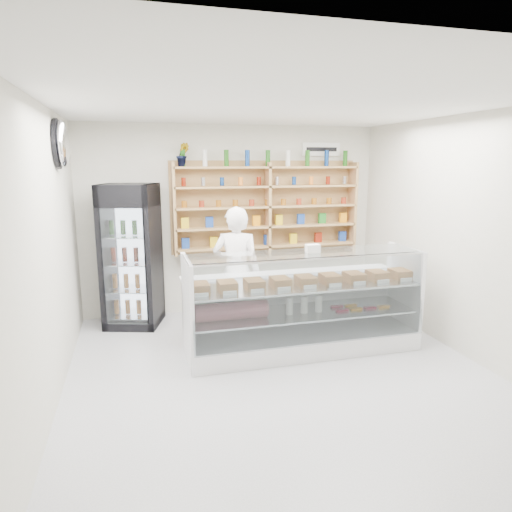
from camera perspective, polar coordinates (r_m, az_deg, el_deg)
name	(u,v)px	position (r m, az deg, el deg)	size (l,w,h in m)	color
room	(286,249)	(4.59, 3.79, 0.89)	(5.00, 5.00, 5.00)	silver
display_counter	(302,323)	(5.63, 5.75, -8.27)	(2.80, 0.84, 1.22)	white
shop_worker	(236,272)	(5.95, -2.45, -1.97)	(0.62, 0.41, 1.71)	white
drinks_cooler	(132,256)	(6.52, -15.28, 0.05)	(0.88, 0.87, 1.97)	black
wall_shelving	(268,207)	(6.92, 1.46, 6.17)	(2.84, 0.28, 1.33)	#AE7A52
potted_plant	(183,155)	(6.64, -9.15, 12.41)	(0.18, 0.15, 0.33)	#1E6626
security_mirror	(62,144)	(5.51, -23.06, 12.78)	(0.15, 0.50, 0.50)	silver
wall_sign	(321,149)	(7.32, 8.15, 13.06)	(0.62, 0.03, 0.20)	white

